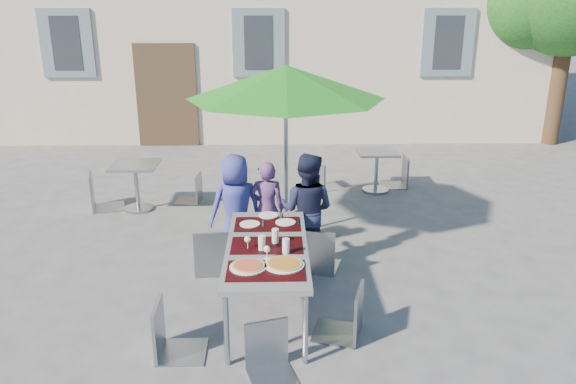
{
  "coord_description": "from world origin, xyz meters",
  "views": [
    {
      "loc": [
        0.36,
        -4.68,
        3.03
      ],
      "look_at": [
        0.49,
        1.28,
        1.0
      ],
      "focal_mm": 35.0,
      "sensor_mm": 36.0,
      "label": 1
    }
  ],
  "objects_px": {
    "chair_5": "(269,322)",
    "cafe_table_0": "(136,179)",
    "chair_2": "(318,223)",
    "bg_chair_l_1": "(325,160)",
    "cafe_table_1": "(377,165)",
    "chair_1": "(277,224)",
    "chair_0": "(214,224)",
    "pizza_near_right": "(284,264)",
    "chair_3": "(168,298)",
    "dining_table": "(267,250)",
    "bg_chair_r_1": "(400,154)",
    "chair_4": "(349,282)",
    "patio_umbrella": "(286,84)",
    "child_2": "(307,210)",
    "bg_chair_l_0": "(97,170)",
    "bg_chair_r_0": "(192,172)",
    "child_1": "(267,209)",
    "child_0": "(236,207)",
    "pizza_near_left": "(248,266)"
  },
  "relations": [
    {
      "from": "pizza_near_left",
      "to": "pizza_near_right",
      "type": "bearing_deg",
      "value": 6.2
    },
    {
      "from": "cafe_table_1",
      "to": "chair_1",
      "type": "bearing_deg",
      "value": -119.1
    },
    {
      "from": "chair_0",
      "to": "bg_chair_r_1",
      "type": "height_order",
      "value": "chair_0"
    },
    {
      "from": "cafe_table_0",
      "to": "bg_chair_r_0",
      "type": "xyz_separation_m",
      "value": [
        0.8,
        0.34,
        0.01
      ]
    },
    {
      "from": "chair_5",
      "to": "bg_chair_l_1",
      "type": "xyz_separation_m",
      "value": [
        0.89,
        5.01,
        -0.0
      ]
    },
    {
      "from": "dining_table",
      "to": "bg_chair_r_0",
      "type": "bearing_deg",
      "value": 109.81
    },
    {
      "from": "chair_2",
      "to": "bg_chair_l_1",
      "type": "bearing_deg",
      "value": 83.51
    },
    {
      "from": "chair_2",
      "to": "chair_1",
      "type": "bearing_deg",
      "value": -172.05
    },
    {
      "from": "chair_4",
      "to": "patio_umbrella",
      "type": "xyz_separation_m",
      "value": [
        -0.54,
        2.43,
        1.49
      ]
    },
    {
      "from": "pizza_near_left",
      "to": "child_2",
      "type": "relative_size",
      "value": 0.24
    },
    {
      "from": "dining_table",
      "to": "cafe_table_0",
      "type": "xyz_separation_m",
      "value": [
        -2.02,
        3.05,
        -0.21
      ]
    },
    {
      "from": "cafe_table_0",
      "to": "cafe_table_1",
      "type": "xyz_separation_m",
      "value": [
        3.78,
        0.81,
        -0.03
      ]
    },
    {
      "from": "child_2",
      "to": "cafe_table_1",
      "type": "xyz_separation_m",
      "value": [
        1.31,
        2.74,
        -0.24
      ]
    },
    {
      "from": "child_1",
      "to": "cafe_table_1",
      "type": "relative_size",
      "value": 1.73
    },
    {
      "from": "chair_0",
      "to": "chair_2",
      "type": "bearing_deg",
      "value": 1.82
    },
    {
      "from": "child_0",
      "to": "chair_5",
      "type": "bearing_deg",
      "value": 79.17
    },
    {
      "from": "dining_table",
      "to": "chair_2",
      "type": "height_order",
      "value": "chair_2"
    },
    {
      "from": "chair_5",
      "to": "dining_table",
      "type": "bearing_deg",
      "value": 91.78
    },
    {
      "from": "child_2",
      "to": "cafe_table_1",
      "type": "height_order",
      "value": "child_2"
    },
    {
      "from": "cafe_table_0",
      "to": "dining_table",
      "type": "bearing_deg",
      "value": -56.47
    },
    {
      "from": "patio_umbrella",
      "to": "chair_3",
      "type": "bearing_deg",
      "value": -112.06
    },
    {
      "from": "pizza_near_right",
      "to": "child_2",
      "type": "height_order",
      "value": "child_2"
    },
    {
      "from": "child_1",
      "to": "bg_chair_r_0",
      "type": "distance_m",
      "value": 2.31
    },
    {
      "from": "chair_0",
      "to": "chair_2",
      "type": "height_order",
      "value": "chair_0"
    },
    {
      "from": "chair_4",
      "to": "chair_5",
      "type": "xyz_separation_m",
      "value": [
        -0.73,
        -0.55,
        -0.07
      ]
    },
    {
      "from": "child_0",
      "to": "bg_chair_r_1",
      "type": "relative_size",
      "value": 1.33
    },
    {
      "from": "bg_chair_l_0",
      "to": "bg_chair_r_0",
      "type": "xyz_separation_m",
      "value": [
        1.38,
        0.29,
        -0.12
      ]
    },
    {
      "from": "chair_1",
      "to": "cafe_table_1",
      "type": "height_order",
      "value": "chair_1"
    },
    {
      "from": "chair_0",
      "to": "chair_4",
      "type": "height_order",
      "value": "chair_0"
    },
    {
      "from": "bg_chair_l_0",
      "to": "bg_chair_r_1",
      "type": "relative_size",
      "value": 1.06
    },
    {
      "from": "chair_2",
      "to": "chair_5",
      "type": "bearing_deg",
      "value": -105.78
    },
    {
      "from": "chair_0",
      "to": "bg_chair_l_0",
      "type": "height_order",
      "value": "chair_0"
    },
    {
      "from": "chair_5",
      "to": "patio_umbrella",
      "type": "bearing_deg",
      "value": 86.29
    },
    {
      "from": "cafe_table_0",
      "to": "bg_chair_l_0",
      "type": "xyz_separation_m",
      "value": [
        -0.59,
        0.06,
        0.13
      ]
    },
    {
      "from": "child_2",
      "to": "bg_chair_l_0",
      "type": "bearing_deg",
      "value": -11.64
    },
    {
      "from": "chair_1",
      "to": "bg_chair_l_1",
      "type": "xyz_separation_m",
      "value": [
        0.83,
        3.15,
        -0.13
      ]
    },
    {
      "from": "child_0",
      "to": "bg_chair_l_0",
      "type": "distance_m",
      "value": 2.83
    },
    {
      "from": "chair_0",
      "to": "bg_chair_l_1",
      "type": "distance_m",
      "value": 3.49
    },
    {
      "from": "pizza_near_left",
      "to": "cafe_table_0",
      "type": "distance_m",
      "value": 4.0
    },
    {
      "from": "bg_chair_l_0",
      "to": "bg_chair_r_0",
      "type": "distance_m",
      "value": 1.42
    },
    {
      "from": "child_2",
      "to": "cafe_table_0",
      "type": "xyz_separation_m",
      "value": [
        -2.47,
        1.93,
        -0.21
      ]
    },
    {
      "from": "child_0",
      "to": "chair_4",
      "type": "height_order",
      "value": "child_0"
    },
    {
      "from": "chair_5",
      "to": "cafe_table_1",
      "type": "relative_size",
      "value": 1.24
    },
    {
      "from": "chair_4",
      "to": "bg_chair_l_0",
      "type": "xyz_separation_m",
      "value": [
        -3.37,
        3.54,
        0.05
      ]
    },
    {
      "from": "pizza_near_right",
      "to": "chair_5",
      "type": "distance_m",
      "value": 0.61
    },
    {
      "from": "chair_5",
      "to": "cafe_table_0",
      "type": "xyz_separation_m",
      "value": [
        -2.05,
        4.04,
        -0.01
      ]
    },
    {
      "from": "bg_chair_r_1",
      "to": "bg_chair_l_0",
      "type": "bearing_deg",
      "value": -168.21
    },
    {
      "from": "child_0",
      "to": "child_2",
      "type": "relative_size",
      "value": 0.95
    },
    {
      "from": "pizza_near_right",
      "to": "chair_3",
      "type": "xyz_separation_m",
      "value": [
        -1.03,
        -0.24,
        -0.21
      ]
    },
    {
      "from": "dining_table",
      "to": "chair_1",
      "type": "distance_m",
      "value": 0.88
    }
  ]
}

